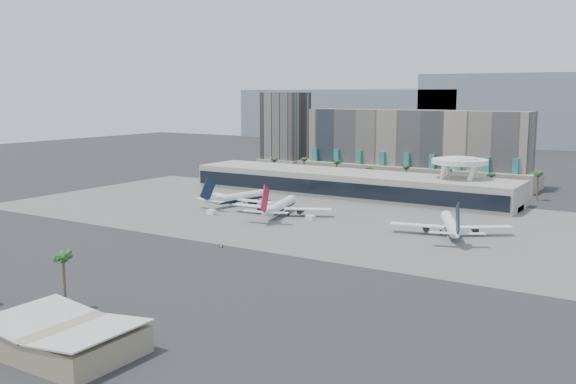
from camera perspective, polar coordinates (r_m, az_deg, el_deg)
The scene contains 16 objects.
ground at distance 237.65m, azimuth -6.69°, elevation -3.87°, with size 900.00×900.00×0.00m, color #232326.
apron_pad at distance 281.64m, azimuth 0.33°, elevation -1.80°, with size 260.00×130.00×0.06m, color #5B5B59.
mountain_ridge at distance 661.23m, azimuth 21.98°, elevation 6.29°, with size 680.00×60.00×70.00m.
hotel at distance 381.42m, azimuth 11.15°, elevation 3.38°, with size 140.00×30.00×42.00m.
office_tower at distance 451.05m, azimuth -0.21°, elevation 5.15°, with size 30.00×30.00×52.00m.
terminal at distance 327.87m, azimuth 5.39°, elevation 0.83°, with size 170.00×32.50×14.50m.
saucer_structure at distance 311.68m, azimuth 15.01°, elevation 2.36°, with size 26.00×26.00×21.89m.
palm_row at distance 356.08m, azimuth 8.96°, elevation 2.04°, with size 157.80×2.80×13.10m.
hangar_right at distance 140.15m, azimuth -19.30°, elevation -12.19°, with size 30.55×20.60×6.89m.
airliner_left at distance 299.21m, azimuth -4.44°, elevation -0.47°, with size 40.97×42.59×14.86m.
airliner_centre at distance 273.43m, azimuth -0.74°, elevation -1.27°, with size 43.54×45.16×15.93m.
airliner_right at distance 243.10m, azimuth 14.28°, elevation -2.83°, with size 41.75×42.99×15.88m.
service_vehicle_a at distance 277.76m, azimuth -6.82°, elevation -1.79°, with size 4.34×2.12×2.12m, color white.
service_vehicle_b at distance 264.78m, azimuth 2.01°, elevation -2.28°, with size 3.71×2.12×1.91m, color silver.
taxiway_sign at distance 219.83m, azimuth -5.98°, elevation -4.78°, with size 2.00×0.82×0.91m.
near_palm_b at distance 162.63m, azimuth -19.34°, elevation -6.00°, with size 6.00×6.00×14.68m.
Camera 1 is at (145.87, -180.24, 52.08)m, focal length 40.00 mm.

